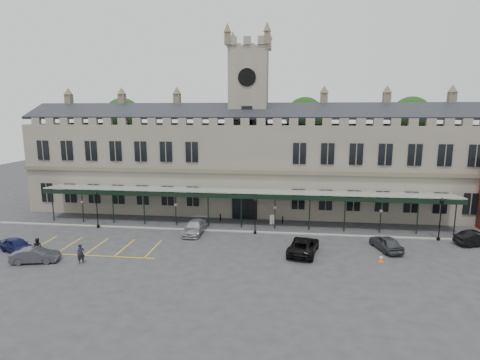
# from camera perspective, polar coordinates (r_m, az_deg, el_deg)

# --- Properties ---
(ground) EXTENTS (140.00, 140.00, 0.00)m
(ground) POSITION_cam_1_polar(r_m,az_deg,el_deg) (38.38, -1.09, -10.45)
(ground) COLOR #2C2C2F
(station_building) EXTENTS (60.00, 10.36, 17.30)m
(station_building) POSITION_cam_1_polar(r_m,az_deg,el_deg) (52.19, 1.30, 2.42)
(station_building) COLOR #6C665A
(station_building) RESTS_ON ground
(clock_tower) EXTENTS (5.60, 5.60, 24.80)m
(clock_tower) POSITION_cam_1_polar(r_m,az_deg,el_deg) (51.80, 1.34, 9.73)
(clock_tower) COLOR #6C665A
(clock_tower) RESTS_ON ground
(canopy) EXTENTS (50.00, 4.10, 4.30)m
(canopy) POSITION_cam_1_polar(r_m,az_deg,el_deg) (44.72, 0.22, -4.21)
(canopy) COLOR #8C9E93
(canopy) RESTS_ON ground
(kerb) EXTENTS (60.00, 0.40, 0.12)m
(kerb) POSITION_cam_1_polar(r_m,az_deg,el_deg) (43.50, -0.08, -7.84)
(kerb) COLOR gray
(kerb) RESTS_ON ground
(parking_markings) EXTENTS (16.00, 6.00, 0.01)m
(parking_markings) POSITION_cam_1_polar(r_m,az_deg,el_deg) (41.29, -21.32, -9.66)
(parking_markings) COLOR gold
(parking_markings) RESTS_ON ground
(tree_behind_left) EXTENTS (6.00, 6.00, 16.00)m
(tree_behind_left) POSITION_cam_1_polar(r_m,az_deg,el_deg) (66.31, -17.39, 9.12)
(tree_behind_left) COLOR #332314
(tree_behind_left) RESTS_ON ground
(tree_behind_mid) EXTENTS (6.00, 6.00, 16.00)m
(tree_behind_mid) POSITION_cam_1_polar(r_m,az_deg,el_deg) (60.64, 9.83, 9.38)
(tree_behind_mid) COLOR #332314
(tree_behind_mid) RESTS_ON ground
(tree_behind_right) EXTENTS (6.00, 6.00, 16.00)m
(tree_behind_right) POSITION_cam_1_polar(r_m,az_deg,el_deg) (63.47, 24.58, 8.64)
(tree_behind_right) COLOR #332314
(tree_behind_right) RESTS_ON ground
(lamp_post_left) EXTENTS (0.42, 0.42, 4.46)m
(lamp_post_left) POSITION_cam_1_polar(r_m,az_deg,el_deg) (47.52, -20.99, -3.73)
(lamp_post_left) COLOR black
(lamp_post_left) RESTS_ON ground
(lamp_post_mid) EXTENTS (0.40, 0.40, 4.19)m
(lamp_post_mid) POSITION_cam_1_polar(r_m,az_deg,el_deg) (42.25, 2.32, -4.96)
(lamp_post_mid) COLOR black
(lamp_post_mid) RESTS_ON ground
(lamp_post_right) EXTENTS (0.45, 0.45, 4.74)m
(lamp_post_right) POSITION_cam_1_polar(r_m,az_deg,el_deg) (45.34, 28.25, -4.72)
(lamp_post_right) COLOR black
(lamp_post_right) RESTS_ON ground
(traffic_cone) EXTENTS (0.43, 0.43, 0.69)m
(traffic_cone) POSITION_cam_1_polar(r_m,az_deg,el_deg) (37.46, 20.69, -11.11)
(traffic_cone) COLOR #FC5F07
(traffic_cone) RESTS_ON ground
(sign_board) EXTENTS (0.69, 0.25, 1.21)m
(sign_board) POSITION_cam_1_polar(r_m,az_deg,el_deg) (46.38, 4.98, -6.04)
(sign_board) COLOR black
(sign_board) RESTS_ON ground
(bollard_left) EXTENTS (0.17, 0.17, 0.95)m
(bollard_left) POSITION_cam_1_polar(r_m,az_deg,el_deg) (47.55, -3.02, -5.75)
(bollard_left) COLOR black
(bollard_left) RESTS_ON ground
(bollard_right) EXTENTS (0.16, 0.16, 0.90)m
(bollard_right) POSITION_cam_1_polar(r_m,az_deg,el_deg) (46.88, 6.52, -6.07)
(bollard_right) COLOR black
(bollard_right) RESTS_ON ground
(car_left_a) EXTENTS (4.42, 3.14, 1.40)m
(car_left_a) POSITION_cam_1_polar(r_m,az_deg,el_deg) (43.33, -30.84, -8.52)
(car_left_a) COLOR #0D123A
(car_left_a) RESTS_ON ground
(car_left_b) EXTENTS (4.35, 2.39, 1.36)m
(car_left_b) POSITION_cam_1_polar(r_m,az_deg,el_deg) (39.62, -28.74, -10.03)
(car_left_b) COLOR #35373D
(car_left_b) RESTS_ON ground
(car_taxi) EXTENTS (2.15, 5.02, 1.44)m
(car_taxi) POSITION_cam_1_polar(r_m,az_deg,el_deg) (43.14, -6.92, -7.15)
(car_taxi) COLOR #94979C
(car_taxi) RESTS_ON ground
(car_van) EXTENTS (3.62, 5.87, 1.52)m
(car_van) POSITION_cam_1_polar(r_m,az_deg,el_deg) (37.53, 9.64, -9.85)
(car_van) COLOR black
(car_van) RESTS_ON ground
(car_right_a) EXTENTS (2.85, 4.66, 1.48)m
(car_right_a) POSITION_cam_1_polar(r_m,az_deg,el_deg) (40.53, 21.37, -8.92)
(car_right_a) COLOR #35373D
(car_right_a) RESTS_ON ground
(car_right_b) EXTENTS (4.75, 2.62, 1.48)m
(car_right_b) POSITION_cam_1_polar(r_m,az_deg,el_deg) (46.20, 32.47, -7.52)
(car_right_b) COLOR black
(car_right_b) RESTS_ON ground
(person_a) EXTENTS (0.79, 0.77, 1.83)m
(person_a) POSITION_cam_1_polar(r_m,az_deg,el_deg) (37.49, -23.08, -10.32)
(person_a) COLOR black
(person_a) RESTS_ON ground
(person_b) EXTENTS (0.92, 0.74, 1.80)m
(person_b) POSITION_cam_1_polar(r_m,az_deg,el_deg) (41.15, -28.47, -8.96)
(person_b) COLOR black
(person_b) RESTS_ON ground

